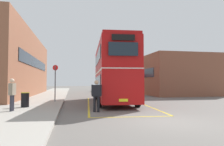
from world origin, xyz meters
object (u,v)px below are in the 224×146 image
Objects in this scene: pedestrian_boarding at (96,93)px; litter_bin at (25,100)px; bus_stop_sign at (55,80)px; pedestrian_waiting_near at (12,92)px; double_decker_bus at (113,72)px; single_deck_bus at (112,82)px.

litter_bin is at bearing 155.44° from pedestrian_boarding.
litter_bin is 0.31× the size of bus_stop_sign.
pedestrian_boarding is 4.48m from pedestrian_waiting_near.
litter_bin is at bearing -152.93° from double_decker_bus.
single_deck_bus is 25.50m from pedestrian_boarding.
double_decker_bus is 7.12m from litter_bin.
double_decker_bus is 11.35× the size of litter_bin.
litter_bin is (-6.10, -3.12, -1.92)m from double_decker_bus.
litter_bin is (-9.78, -22.97, -1.05)m from single_deck_bus.
double_decker_bus reaches higher than pedestrian_waiting_near.
double_decker_bus reaches higher than litter_bin.
bus_stop_sign reaches higher than single_deck_bus.
single_deck_bus is at bearing 77.29° from pedestrian_boarding.
pedestrian_boarding is at bearing -102.71° from single_deck_bus.
double_decker_bus is at bearing 68.99° from pedestrian_boarding.
bus_stop_sign is at bearing 116.19° from pedestrian_boarding.
litter_bin is at bearing 79.93° from pedestrian_waiting_near.
single_deck_bus is at bearing 67.76° from pedestrian_waiting_near.
single_deck_bus is 3.38× the size of bus_stop_sign.
single_deck_bus reaches higher than pedestrian_waiting_near.
litter_bin is at bearing -113.13° from bus_stop_sign.
pedestrian_waiting_near is at bearing -109.08° from bus_stop_sign.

